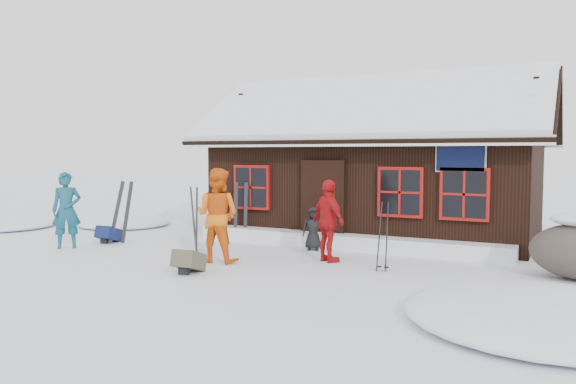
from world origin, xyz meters
name	(u,v)px	position (x,y,z in m)	size (l,w,h in m)	color
ground	(237,259)	(0.00, 0.00, 0.00)	(120.00, 120.00, 0.00)	white
mountain_hut	(380,177)	(1.50, 4.98, 1.58)	(8.90, 6.09, 4.42)	black
snow_drift	(343,241)	(1.50, 2.25, 0.17)	(7.60, 0.60, 0.35)	white
snow_mounds	(343,251)	(1.65, 1.86, 0.00)	(20.60, 13.20, 0.48)	white
skier_teal	(67,210)	(-4.29, -0.68, 0.89)	(0.65, 0.43, 1.79)	#144D5F
skier_orange_left	(217,215)	(-0.19, -0.46, 0.96)	(0.94, 0.73, 1.92)	orange
skier_orange_right	(329,221)	(1.85, 0.56, 0.85)	(0.99, 0.41, 1.70)	#B01214
skier_crouched	(313,229)	(0.98, 1.70, 0.50)	(0.49, 0.32, 0.99)	black
ski_pair_left	(122,213)	(-3.63, 0.42, 0.76)	(0.62, 0.34, 1.60)	black
ski_pair_mid	(195,220)	(-1.33, 0.32, 0.71)	(0.41, 0.31, 1.52)	black
ski_pair_right	(241,212)	(-1.29, 2.20, 0.72)	(0.35, 0.19, 1.54)	black
ski_poles	(383,238)	(3.11, 0.20, 0.64)	(0.24, 0.12, 1.36)	black
backpack_blue	(109,237)	(-4.00, 0.34, 0.15)	(0.42, 0.55, 0.30)	#121D4F
backpack_olive	(189,265)	(-0.04, -1.61, 0.16)	(0.44, 0.58, 0.32)	#4A4935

